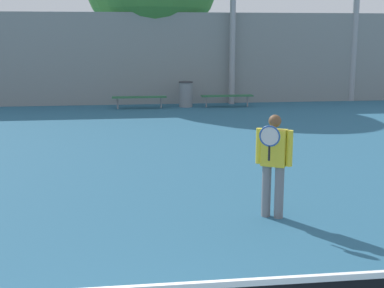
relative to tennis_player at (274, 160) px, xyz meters
The scene contains 5 objects.
tennis_player is the anchor object (origin of this frame).
bench_courtside_near 12.64m from the tennis_player, 97.31° to the left, with size 2.05×0.40×0.45m.
bench_courtside_far 12.66m from the tennis_player, 82.01° to the left, with size 2.02×0.40×0.45m.
trash_bin 12.79m from the tennis_player, 89.16° to the left, with size 0.54×0.54×0.97m.
back_fence 13.96m from the tennis_player, 98.96° to the left, with size 29.01×0.06×3.59m.
Camera 1 is at (-0.06, -3.60, 2.76)m, focal length 50.00 mm.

